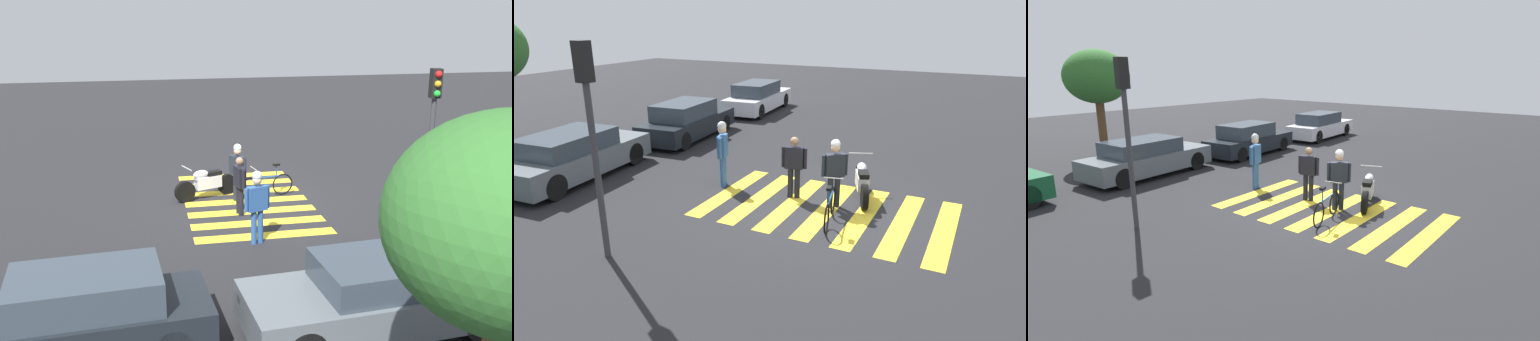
# 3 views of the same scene
# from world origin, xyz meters

# --- Properties ---
(ground_plane) EXTENTS (60.00, 60.00, 0.00)m
(ground_plane) POSITION_xyz_m (0.00, 0.00, 0.00)
(ground_plane) COLOR #232326
(police_motorcycle) EXTENTS (1.95, 0.96, 1.03)m
(police_motorcycle) POSITION_xyz_m (1.10, -0.53, 0.45)
(police_motorcycle) COLOR black
(police_motorcycle) RESTS_ON ground_plane
(leaning_bicycle) EXTENTS (1.68, 0.50, 0.99)m
(leaning_bicycle) POSITION_xyz_m (-0.67, -0.30, 0.37)
(leaning_bicycle) COLOR black
(leaning_bicycle) RESTS_ON ground_plane
(officer_on_foot) EXTENTS (0.44, 0.54, 1.72)m
(officer_on_foot) POSITION_xyz_m (0.24, -0.07, 0.98)
(officer_on_foot) COLOR #1E232D
(officer_on_foot) RESTS_ON ground_plane
(officer_by_motorcycle) EXTENTS (0.29, 0.64, 1.61)m
(officer_by_motorcycle) POSITION_xyz_m (0.37, 1.04, 0.91)
(officer_by_motorcycle) COLOR black
(officer_by_motorcycle) RESTS_ON ground_plane
(pedestrian_bystander) EXTENTS (0.65, 0.35, 1.81)m
(pedestrian_bystander) POSITION_xyz_m (0.31, 3.11, 1.05)
(pedestrian_bystander) COLOR #2D5999
(pedestrian_bystander) RESTS_ON ground_plane
(crosswalk_stripes) EXTENTS (3.58, 5.85, 0.01)m
(crosswalk_stripes) POSITION_xyz_m (0.00, -0.00, 0.00)
(crosswalk_stripes) COLOR yellow
(crosswalk_stripes) RESTS_ON ground_plane
(car_grey_coupe) EXTENTS (4.78, 2.13, 1.36)m
(car_grey_coupe) POSITION_xyz_m (-1.02, 7.30, 0.66)
(car_grey_coupe) COLOR black
(car_grey_coupe) RESTS_ON ground_plane
(car_black_suv) EXTENTS (4.56, 2.03, 1.41)m
(car_black_suv) POSITION_xyz_m (4.06, 7.04, 0.67)
(car_black_suv) COLOR black
(car_black_suv) RESTS_ON ground_plane
(car_white_van) EXTENTS (4.79, 2.04, 1.42)m
(car_white_van) POSITION_xyz_m (9.74, 7.00, 0.68)
(car_white_van) COLOR black
(car_white_van) RESTS_ON ground_plane
(traffic_light_pole) EXTENTS (0.26, 0.34, 4.08)m
(traffic_light_pole) POSITION_xyz_m (-4.04, 3.10, 2.75)
(traffic_light_pole) COLOR #38383D
(traffic_light_pole) RESTS_ON ground_plane
(street_tree_mid) EXTENTS (2.59, 2.59, 4.59)m
(street_tree_mid) POSITION_xyz_m (-0.63, 11.14, 3.45)
(street_tree_mid) COLOR brown
(street_tree_mid) RESTS_ON ground_plane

